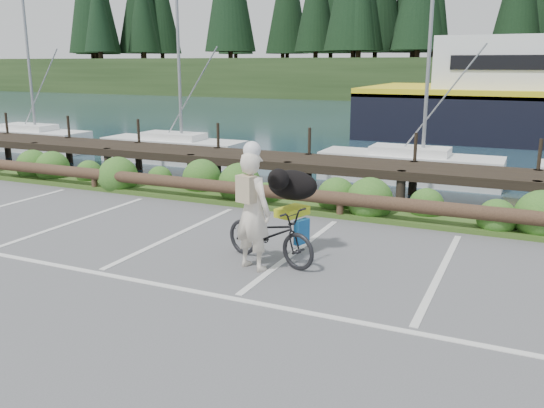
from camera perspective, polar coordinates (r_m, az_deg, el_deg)
The scene contains 7 objects.
ground at distance 8.93m, azimuth -2.59°, elevation -8.47°, with size 72.00×72.00×0.00m, color #545456.
harbor_backdrop at distance 85.89m, azimuth 22.76°, elevation 10.52°, with size 170.00×160.00×30.00m.
vegetation_strip at distance 13.62m, azimuth 7.65°, elevation -0.49°, with size 34.00×1.60×0.10m, color #3D5B21.
log_rail at distance 12.98m, azimuth 6.72°, elevation -1.40°, with size 32.00×0.30×0.60m, color #443021, non-canonical shape.
bicycle at distance 9.97m, azimuth -0.20°, elevation -2.99°, with size 0.67×1.91×1.00m, color black.
cyclist at distance 9.52m, azimuth -1.95°, elevation -0.71°, with size 0.73×0.48×2.00m, color beige.
dog at distance 10.24m, azimuth 2.03°, elevation 1.90°, with size 0.93×0.45×0.54m, color black.
Camera 1 is at (3.81, -7.34, 3.39)m, focal length 38.00 mm.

